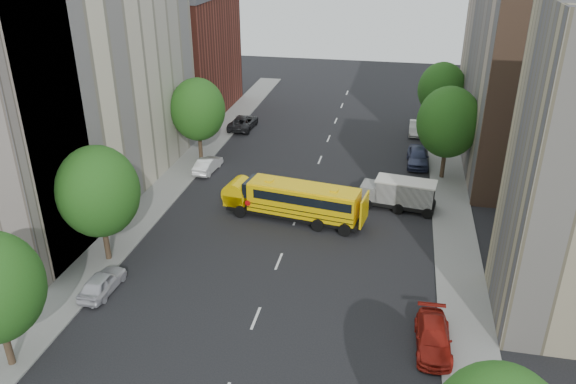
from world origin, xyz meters
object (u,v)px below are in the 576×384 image
(parked_car_0, at_px, (102,282))
(parked_car_1, at_px, (208,165))
(parked_car_2, at_px, (243,122))
(street_tree_5, at_px, (442,89))
(school_bus, at_px, (293,199))
(parked_car_4, at_px, (418,156))
(street_tree_2, at_px, (198,110))
(street_tree_4, at_px, (448,122))
(safari_truck, at_px, (399,193))
(parked_car_3, at_px, (433,337))
(parked_car_5, at_px, (416,128))
(street_tree_1, at_px, (98,192))

(parked_car_0, height_order, parked_car_1, same)
(parked_car_2, bearing_deg, street_tree_5, -171.48)
(school_bus, distance_m, parked_car_4, 15.60)
(street_tree_2, distance_m, parked_car_1, 5.21)
(street_tree_4, height_order, street_tree_5, street_tree_4)
(safari_truck, bearing_deg, school_bus, -148.81)
(street_tree_2, height_order, parked_car_2, street_tree_2)
(street_tree_4, distance_m, safari_truck, 8.43)
(parked_car_0, bearing_deg, school_bus, -127.88)
(street_tree_2, bearing_deg, safari_truck, -19.76)
(street_tree_5, distance_m, parked_car_3, 34.71)
(street_tree_5, xyz_separation_m, parked_car_2, (-20.50, -2.67, -3.99))
(parked_car_2, bearing_deg, parked_car_5, -172.82)
(school_bus, relative_size, parked_car_2, 2.03)
(safari_truck, distance_m, parked_car_5, 17.97)
(parked_car_2, bearing_deg, parked_car_0, 90.91)
(parked_car_0, xyz_separation_m, parked_car_1, (0.20, 18.70, 0.00))
(parked_car_0, height_order, parked_car_3, parked_car_0)
(school_bus, distance_m, safari_truck, 8.34)
(street_tree_2, relative_size, safari_truck, 1.32)
(street_tree_5, height_order, safari_truck, street_tree_5)
(street_tree_2, relative_size, school_bus, 0.74)
(parked_car_2, bearing_deg, street_tree_1, 87.96)
(parked_car_1, relative_size, parked_car_5, 0.98)
(street_tree_5, distance_m, safari_truck, 19.27)
(parked_car_2, bearing_deg, parked_car_1, 91.60)
(parked_car_2, bearing_deg, parked_car_4, 161.31)
(street_tree_2, xyz_separation_m, parked_car_2, (1.50, 9.33, -4.12))
(parked_car_2, bearing_deg, parked_car_3, 122.11)
(parked_car_1, bearing_deg, safari_truck, 171.24)
(school_bus, relative_size, safari_truck, 1.78)
(school_bus, height_order, parked_car_3, school_bus)
(parked_car_0, relative_size, parked_car_4, 0.80)
(safari_truck, bearing_deg, parked_car_2, 144.72)
(street_tree_4, relative_size, parked_car_3, 1.84)
(street_tree_2, xyz_separation_m, parked_car_0, (1.40, -21.36, -4.18))
(street_tree_2, relative_size, parked_car_3, 1.75)
(parked_car_4, bearing_deg, safari_truck, -100.09)
(street_tree_1, distance_m, parked_car_4, 29.03)
(school_bus, xyz_separation_m, parked_car_4, (9.14, 12.61, -0.80))
(parked_car_1, xyz_separation_m, parked_car_2, (-0.10, 12.00, 0.06))
(parked_car_0, xyz_separation_m, parked_car_5, (18.40, 32.64, 0.02))
(street_tree_4, relative_size, parked_car_1, 2.07)
(street_tree_1, height_order, parked_car_4, street_tree_1)
(street_tree_1, bearing_deg, parked_car_2, 86.86)
(school_bus, xyz_separation_m, parked_car_1, (-9.18, 7.24, -0.95))
(safari_truck, height_order, parked_car_1, safari_truck)
(street_tree_2, bearing_deg, parked_car_5, 29.67)
(street_tree_4, bearing_deg, parked_car_2, 155.53)
(street_tree_5, height_order, school_bus, street_tree_5)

